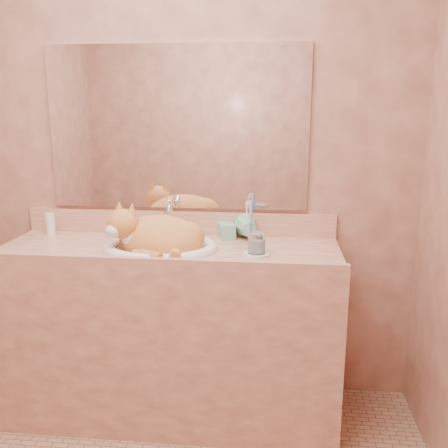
# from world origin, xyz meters

# --- Properties ---
(wall_back) EXTENTS (2.40, 0.02, 2.50)m
(wall_back) POSITION_xyz_m (0.00, 1.00, 1.25)
(wall_back) COLOR brown
(wall_back) RESTS_ON ground
(vanity_counter) EXTENTS (1.60, 0.55, 0.85)m
(vanity_counter) POSITION_xyz_m (0.00, 0.72, 0.42)
(vanity_counter) COLOR #9D5C46
(vanity_counter) RESTS_ON floor
(mirror) EXTENTS (1.30, 0.02, 0.80)m
(mirror) POSITION_xyz_m (0.00, 0.99, 1.39)
(mirror) COLOR white
(mirror) RESTS_ON wall_back
(sink_basin) EXTENTS (0.56, 0.49, 0.16)m
(sink_basin) POSITION_xyz_m (-0.03, 0.70, 0.93)
(sink_basin) COLOR white
(sink_basin) RESTS_ON vanity_counter
(faucet) EXTENTS (0.06, 0.13, 0.18)m
(faucet) POSITION_xyz_m (-0.03, 0.91, 0.94)
(faucet) COLOR white
(faucet) RESTS_ON vanity_counter
(cat) EXTENTS (0.53, 0.49, 0.23)m
(cat) POSITION_xyz_m (-0.05, 0.69, 0.92)
(cat) COLOR #B6642A
(cat) RESTS_ON sink_basin
(soap_dispenser) EXTENTS (0.09, 0.09, 0.17)m
(soap_dispenser) POSITION_xyz_m (0.27, 0.88, 0.93)
(soap_dispenser) COLOR #70B493
(soap_dispenser) RESTS_ON vanity_counter
(toothbrush_cup) EXTENTS (0.14, 0.14, 0.11)m
(toothbrush_cup) POSITION_xyz_m (0.37, 0.87, 0.90)
(toothbrush_cup) COLOR #70B493
(toothbrush_cup) RESTS_ON vanity_counter
(toothbrushes) EXTENTS (0.03, 0.03, 0.20)m
(toothbrushes) POSITION_xyz_m (0.37, 0.87, 0.97)
(toothbrushes) COLOR white
(toothbrushes) RESTS_ON toothbrush_cup
(saucer) EXTENTS (0.12, 0.12, 0.01)m
(saucer) POSITION_xyz_m (0.42, 0.65, 0.85)
(saucer) COLOR silver
(saucer) RESTS_ON vanity_counter
(water_glass) EXTENTS (0.08, 0.08, 0.09)m
(water_glass) POSITION_xyz_m (0.42, 0.65, 0.91)
(water_glass) COLOR silver
(water_glass) RESTS_ON saucer
(lotion_bottle) EXTENTS (0.05, 0.05, 0.11)m
(lotion_bottle) POSITION_xyz_m (-0.66, 0.91, 0.90)
(lotion_bottle) COLOR white
(lotion_bottle) RESTS_ON vanity_counter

